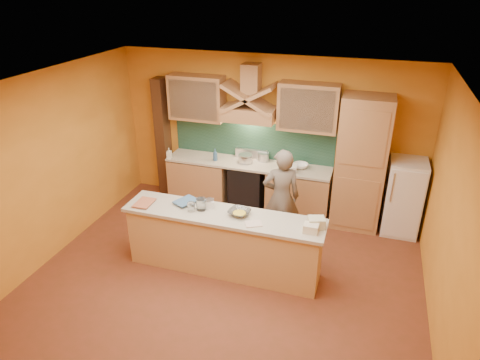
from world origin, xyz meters
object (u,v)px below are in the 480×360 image
(kitchen_scale, at_px, (209,204))
(stove, at_px, (248,186))
(fridge, at_px, (403,197))
(person, at_px, (281,198))
(mixing_bowl, at_px, (239,213))

(kitchen_scale, bearing_deg, stove, 68.45)
(stove, height_order, fridge, fridge)
(person, bearing_deg, stove, -68.12)
(stove, xyz_separation_m, fridge, (2.70, 0.00, 0.20))
(fridge, height_order, mixing_bowl, fridge)
(person, relative_size, kitchen_scale, 12.12)
(fridge, xyz_separation_m, kitchen_scale, (-2.75, -1.78, 0.35))
(stove, distance_m, person, 1.29)
(kitchen_scale, xyz_separation_m, mixing_bowl, (0.48, -0.08, -0.02))
(person, xyz_separation_m, mixing_bowl, (-0.40, -0.93, 0.17))
(kitchen_scale, distance_m, mixing_bowl, 0.49)
(fridge, bearing_deg, kitchen_scale, -147.18)
(person, relative_size, mixing_bowl, 5.40)
(stove, distance_m, kitchen_scale, 1.86)
(kitchen_scale, height_order, mixing_bowl, kitchen_scale)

